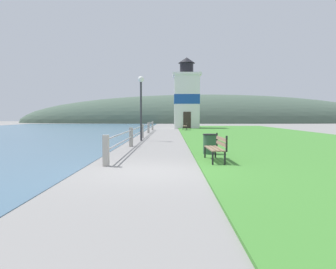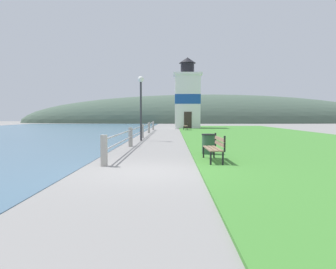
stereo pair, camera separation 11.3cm
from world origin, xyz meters
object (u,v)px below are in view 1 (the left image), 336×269
(lamp_post, at_px, (141,96))
(park_bench_midway, at_px, (186,125))
(lighthouse, at_px, (187,98))
(park_bench_near, at_px, (217,146))
(trash_bin, at_px, (210,145))

(lamp_post, bearing_deg, park_bench_midway, 76.38)
(park_bench_midway, distance_m, lighthouse, 6.65)
(park_bench_near, xyz_separation_m, lamp_post, (-3.36, 9.46, 2.20))
(lighthouse, height_order, trash_bin, lighthouse)
(park_bench_midway, bearing_deg, park_bench_near, 92.23)
(trash_bin, xyz_separation_m, lamp_post, (-3.35, 7.48, 2.31))
(park_bench_midway, bearing_deg, lamp_post, 78.66)
(park_bench_midway, xyz_separation_m, lamp_post, (-3.38, -13.93, 2.20))
(park_bench_near, xyz_separation_m, lighthouse, (0.38, 29.23, 3.18))
(park_bench_midway, bearing_deg, trash_bin, 92.21)
(lighthouse, distance_m, trash_bin, 27.45)
(lighthouse, bearing_deg, lamp_post, -100.69)
(lighthouse, bearing_deg, trash_bin, -90.80)
(park_bench_near, height_order, lamp_post, lamp_post)
(trash_bin, height_order, lamp_post, lamp_post)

